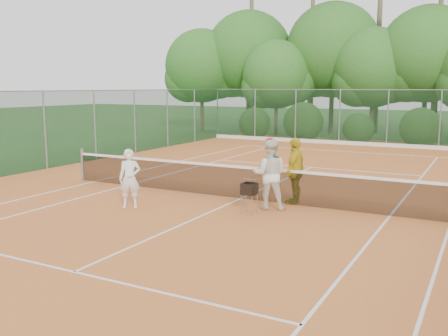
# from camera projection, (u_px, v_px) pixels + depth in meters

# --- Properties ---
(ground) EXTENTS (120.00, 120.00, 0.00)m
(ground) POSITION_uv_depth(u_px,v_px,m) (240.00, 200.00, 14.15)
(ground) COLOR #224C1B
(ground) RESTS_ON ground
(clay_court) EXTENTS (18.00, 36.00, 0.02)m
(clay_court) POSITION_uv_depth(u_px,v_px,m) (240.00, 199.00, 14.15)
(clay_court) COLOR #CC6D2F
(clay_court) RESTS_ON ground
(tennis_net) EXTENTS (11.97, 0.10, 1.10)m
(tennis_net) POSITION_uv_depth(u_px,v_px,m) (240.00, 181.00, 14.06)
(tennis_net) COLOR gray
(tennis_net) RESTS_ON clay_court
(player_white) EXTENTS (0.68, 0.62, 1.55)m
(player_white) POSITION_uv_depth(u_px,v_px,m) (130.00, 178.00, 13.07)
(player_white) COLOR white
(player_white) RESTS_ON clay_court
(player_center_grp) EXTENTS (1.07, 0.95, 1.87)m
(player_center_grp) POSITION_uv_depth(u_px,v_px,m) (270.00, 174.00, 12.88)
(player_center_grp) COLOR silver
(player_center_grp) RESTS_ON clay_court
(player_yellow) EXTENTS (0.45, 1.06, 1.81)m
(player_yellow) POSITION_uv_depth(u_px,v_px,m) (295.00, 171.00, 13.47)
(player_yellow) COLOR gold
(player_yellow) RESTS_ON clay_court
(ball_hopper) EXTENTS (0.34, 0.34, 0.78)m
(ball_hopper) POSITION_uv_depth(u_px,v_px,m) (249.00, 189.00, 12.45)
(ball_hopper) COLOR gray
(ball_hopper) RESTS_ON clay_court
(stray_ball_a) EXTENTS (0.07, 0.07, 0.07)m
(stray_ball_a) POSITION_uv_depth(u_px,v_px,m) (345.00, 151.00, 24.42)
(stray_ball_a) COLOR gold
(stray_ball_a) RESTS_ON clay_court
(stray_ball_b) EXTENTS (0.07, 0.07, 0.07)m
(stray_ball_b) POSITION_uv_depth(u_px,v_px,m) (298.00, 148.00, 25.84)
(stray_ball_b) COLOR yellow
(stray_ball_b) RESTS_ON clay_court
(stray_ball_c) EXTENTS (0.07, 0.07, 0.07)m
(stray_ball_c) POSITION_uv_depth(u_px,v_px,m) (411.00, 157.00, 22.33)
(stray_ball_c) COLOR #ACC92E
(stray_ball_c) RESTS_ON clay_court
(court_markings) EXTENTS (11.03, 23.83, 0.01)m
(court_markings) POSITION_uv_depth(u_px,v_px,m) (240.00, 199.00, 14.15)
(court_markings) COLOR white
(court_markings) RESTS_ON clay_court
(fence_back) EXTENTS (18.07, 0.07, 3.00)m
(fence_back) POSITION_uv_depth(u_px,v_px,m) (363.00, 118.00, 26.95)
(fence_back) COLOR #19381E
(fence_back) RESTS_ON clay_court
(tropical_treeline) EXTENTS (32.10, 8.49, 15.03)m
(tropical_treeline) POSITION_uv_depth(u_px,v_px,m) (409.00, 54.00, 30.25)
(tropical_treeline) COLOR brown
(tropical_treeline) RESTS_ON ground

